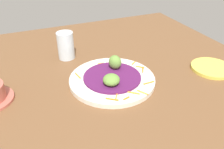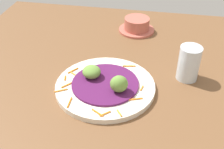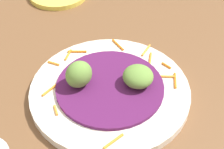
{
  "view_description": "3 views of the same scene",
  "coord_description": "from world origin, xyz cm",
  "px_view_note": "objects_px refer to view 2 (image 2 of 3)",
  "views": [
    {
      "loc": [
        24.74,
        60.63,
        43.8
      ],
      "look_at": [
        0.25,
        2.82,
        5.07
      ],
      "focal_mm": 37.77,
      "sensor_mm": 36.0,
      "label": 1
    },
    {
      "loc": [
        -60.27,
        -10.82,
        51.71
      ],
      "look_at": [
        1.24,
        0.69,
        6.22
      ],
      "focal_mm": 45.88,
      "sensor_mm": 36.0,
      "label": 2
    },
    {
      "loc": [
        34.83,
        -18.28,
        44.53
      ],
      "look_at": [
        0.0,
        2.77,
        6.44
      ],
      "focal_mm": 54.31,
      "sensor_mm": 36.0,
      "label": 3
    }
  ],
  "objects_px": {
    "water_glass": "(189,63)",
    "main_plate": "(105,87)",
    "terracotta_bowl": "(137,25)",
    "guac_scoop_left": "(119,84)",
    "guac_scoop_center": "(92,72)"
  },
  "relations": [
    {
      "from": "guac_scoop_center",
      "to": "terracotta_bowl",
      "type": "xyz_separation_m",
      "value": [
        0.34,
        -0.09,
        -0.02
      ]
    },
    {
      "from": "guac_scoop_left",
      "to": "water_glass",
      "type": "xyz_separation_m",
      "value": [
        0.12,
        -0.18,
        0.01
      ]
    },
    {
      "from": "main_plate",
      "to": "terracotta_bowl",
      "type": "distance_m",
      "value": 0.37
    },
    {
      "from": "guac_scoop_center",
      "to": "water_glass",
      "type": "xyz_separation_m",
      "value": [
        0.07,
        -0.26,
        0.01
      ]
    },
    {
      "from": "main_plate",
      "to": "terracotta_bowl",
      "type": "xyz_separation_m",
      "value": [
        0.36,
        -0.04,
        0.01
      ]
    },
    {
      "from": "guac_scoop_left",
      "to": "terracotta_bowl",
      "type": "relative_size",
      "value": 0.35
    },
    {
      "from": "main_plate",
      "to": "water_glass",
      "type": "height_order",
      "value": "water_glass"
    },
    {
      "from": "main_plate",
      "to": "guac_scoop_left",
      "type": "xyz_separation_m",
      "value": [
        -0.02,
        -0.04,
        0.04
      ]
    },
    {
      "from": "guac_scoop_left",
      "to": "guac_scoop_center",
      "type": "relative_size",
      "value": 0.9
    },
    {
      "from": "guac_scoop_left",
      "to": "guac_scoop_center",
      "type": "distance_m",
      "value": 0.1
    },
    {
      "from": "main_plate",
      "to": "water_glass",
      "type": "relative_size",
      "value": 2.69
    },
    {
      "from": "guac_scoop_center",
      "to": "terracotta_bowl",
      "type": "height_order",
      "value": "guac_scoop_center"
    },
    {
      "from": "main_plate",
      "to": "guac_scoop_left",
      "type": "bearing_deg",
      "value": -119.91
    },
    {
      "from": "water_glass",
      "to": "main_plate",
      "type": "bearing_deg",
      "value": 113.79
    },
    {
      "from": "guac_scoop_center",
      "to": "main_plate",
      "type": "bearing_deg",
      "value": -119.91
    }
  ]
}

